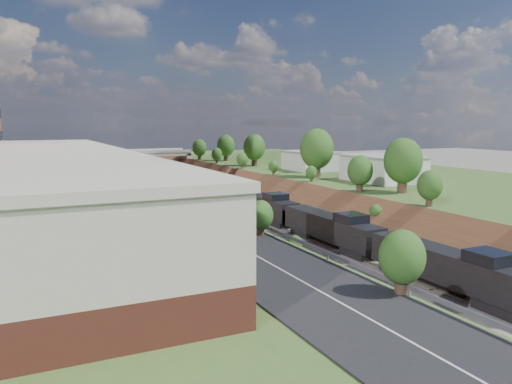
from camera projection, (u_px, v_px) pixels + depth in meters
name	position (u px, v px, depth m)	size (l,w,h in m)	color
platform_left	(3.00, 215.00, 65.94)	(44.00, 180.00, 5.00)	#3C6027
platform_right	(394.00, 187.00, 93.97)	(44.00, 180.00, 5.00)	#3C6027
embankment_left	(166.00, 220.00, 75.63)	(7.07, 180.00, 7.07)	brown
embankment_right	(292.00, 209.00, 84.97)	(7.07, 180.00, 7.07)	brown
rail_left_track	(218.00, 215.00, 79.18)	(1.58, 180.00, 0.18)	gray
rail_right_track	(247.00, 212.00, 81.39)	(1.58, 180.00, 0.18)	gray
road	(135.00, 189.00, 73.02)	(8.00, 180.00, 0.10)	black
guardrail	(163.00, 184.00, 74.52)	(0.10, 171.00, 0.70)	#99999E
commercial_building	(51.00, 187.00, 47.55)	(14.30, 62.30, 7.00)	brown
overpass	(144.00, 159.00, 135.10)	(24.50, 8.30, 7.40)	gray
white_building_near	(383.00, 169.00, 82.16)	(9.00, 12.00, 4.00)	silver
white_building_far	(310.00, 161.00, 101.66)	(8.00, 10.00, 3.60)	silver
tree_right_large	(403.00, 161.00, 68.33)	(5.25, 5.25, 7.61)	#473323
tree_left_crest	(291.00, 222.00, 38.53)	(2.45, 2.45, 3.55)	#473323
freight_train	(226.00, 191.00, 89.41)	(2.87, 116.00, 4.55)	black
suv	(191.00, 209.00, 49.98)	(3.04, 6.60, 1.83)	black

